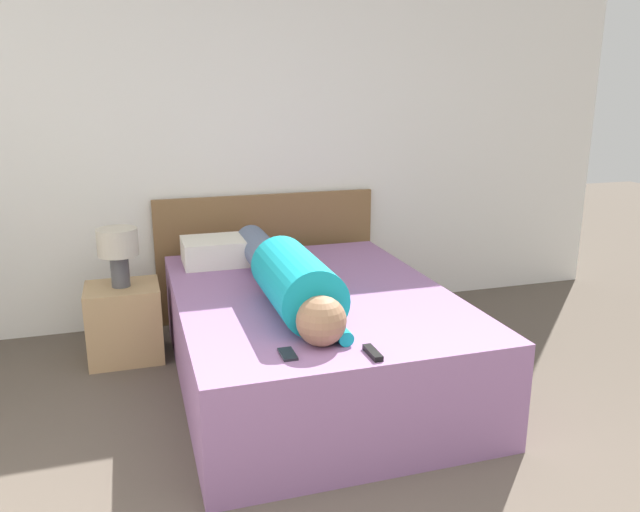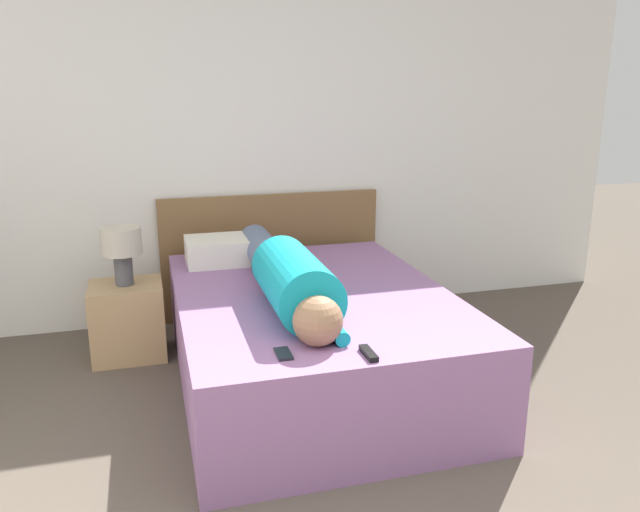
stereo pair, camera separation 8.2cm
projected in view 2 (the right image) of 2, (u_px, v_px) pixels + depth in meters
The scene contains 9 objects.
wall_back at pixel (244, 142), 4.46m from camera, with size 6.03×0.06×2.60m.
bed at pixel (313, 337), 3.62m from camera, with size 1.51×2.04×0.56m.
headboard at pixel (272, 255), 4.66m from camera, with size 1.63×0.04×0.92m.
nightstand at pixel (128, 320), 3.98m from camera, with size 0.45×0.39×0.48m.
table_lamp at pixel (122, 246), 3.85m from camera, with size 0.25×0.25×0.37m.
person_lying at pixel (288, 276), 3.35m from camera, with size 0.33×1.76×0.33m.
pillow_near_headboard at pixel (228, 250), 4.12m from camera, with size 0.55×0.35×0.17m.
tv_remote at pixel (369, 353), 2.70m from camera, with size 0.04×0.15×0.02m.
cell_phone at pixel (283, 354), 2.71m from camera, with size 0.06×0.13×0.01m.
Camera 2 is at (-0.70, -1.20, 1.69)m, focal length 35.00 mm.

